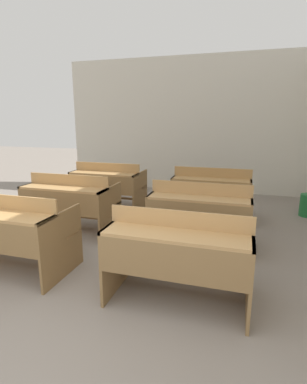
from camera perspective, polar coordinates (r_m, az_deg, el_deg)
wall_back at (r=7.20m, az=5.96°, el=12.50°), size 5.76×0.06×3.06m
bench_front_left at (r=3.65m, az=-25.77°, el=-6.61°), size 1.28×0.75×0.88m
bench_front_right at (r=2.78m, az=4.86°, el=-11.46°), size 1.28×0.75×0.88m
bench_second_left at (r=4.63m, az=-15.54°, el=-1.68°), size 1.28×0.75×0.88m
bench_second_right at (r=3.95m, az=8.85°, el=-3.91°), size 1.28×0.75×0.88m
bench_third_left at (r=5.71m, az=-8.66°, el=1.49°), size 1.28×0.75×0.88m
bench_third_right at (r=5.16m, az=10.98°, el=0.12°), size 1.28×0.75×0.88m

